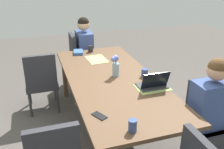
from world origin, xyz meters
TOP-DOWN VIEW (x-y plane):
  - ground_plane at (0.00, 0.00)m, footprint 10.00×10.00m
  - dining_table at (0.00, 0.00)m, footprint 2.36×1.02m
  - chair_near_left_near at (-0.76, -0.84)m, footprint 0.44×0.44m
  - person_near_left_near at (-0.83, -0.78)m, footprint 0.36×0.40m
  - chair_head_right_left_mid at (1.53, 0.09)m, footprint 0.44×0.44m
  - person_head_right_left_mid at (1.47, 0.02)m, footprint 0.40×0.36m
  - chair_far_left_far at (0.76, 0.80)m, footprint 0.44×0.44m
  - flower_vase at (0.06, -0.06)m, footprint 0.09×0.10m
  - placemat_near_left_near at (-0.37, -0.35)m, footprint 0.26×0.36m
  - placemat_head_right_left_mid at (0.69, 0.01)m, footprint 0.38×0.28m
  - laptop_near_left_near at (-0.37, -0.35)m, footprint 0.22×0.32m
  - coffee_mug_near_left at (-0.07, -0.39)m, footprint 0.08×0.08m
  - coffee_mug_near_right at (1.05, 0.01)m, footprint 0.08×0.08m
  - coffee_mug_centre_left at (-1.05, 0.16)m, footprint 0.07×0.07m
  - book_red_cover at (1.03, 0.21)m, footprint 0.22×0.17m
  - phone_black at (-0.75, 0.36)m, footprint 0.17×0.13m

SIDE VIEW (x-z plane):
  - ground_plane at x=0.00m, z-range 0.00..0.00m
  - chair_near_left_near at x=-0.76m, z-range 0.05..0.95m
  - chair_head_right_left_mid at x=1.53m, z-range 0.05..0.95m
  - chair_far_left_far at x=0.76m, z-range 0.05..0.95m
  - person_near_left_near at x=-0.83m, z-range -0.07..1.12m
  - person_head_right_left_mid at x=1.47m, z-range -0.07..1.12m
  - dining_table at x=0.00m, z-range 0.30..1.04m
  - placemat_near_left_near at x=-0.37m, z-range 0.74..0.74m
  - placemat_head_right_left_mid at x=0.69m, z-range 0.74..0.74m
  - phone_black at x=-0.75m, z-range 0.74..0.75m
  - book_red_cover at x=1.03m, z-range 0.74..0.78m
  - laptop_near_left_near at x=-0.37m, z-range 0.68..0.88m
  - coffee_mug_near_left at x=-0.07m, z-range 0.74..0.83m
  - coffee_mug_near_right at x=1.05m, z-range 0.74..0.84m
  - coffee_mug_centre_left at x=-1.05m, z-range 0.74..0.85m
  - flower_vase at x=0.06m, z-range 0.75..1.01m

